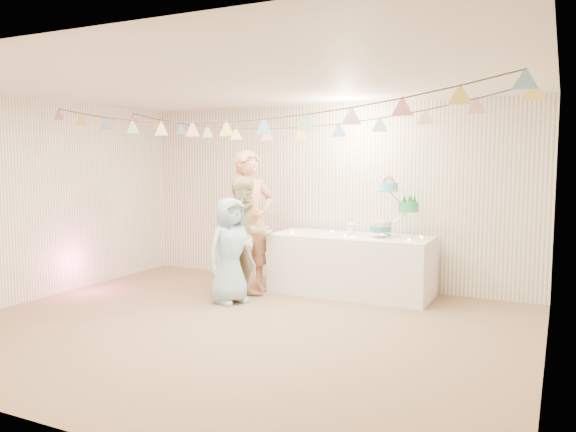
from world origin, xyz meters
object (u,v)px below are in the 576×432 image
at_px(table, 351,265).
at_px(person_adult_a, 250,222).
at_px(cake_stand, 393,213).
at_px(person_child, 230,250).
at_px(person_adult_b, 246,238).

distance_m(table, person_adult_a, 1.49).
bearing_deg(person_adult_a, cake_stand, -41.89).
xyz_separation_m(person_adult_a, person_child, (0.08, -0.64, -0.30)).
relative_size(table, person_adult_b, 1.34).
xyz_separation_m(table, person_adult_b, (-1.15, -0.81, 0.39)).
bearing_deg(person_child, table, -24.98).
bearing_deg(person_adult_b, table, -25.90).
relative_size(cake_stand, person_child, 0.55).
bearing_deg(person_adult_a, person_child, -140.14).
distance_m(table, person_adult_b, 1.46).
xyz_separation_m(table, person_adult_a, (-1.29, -0.47, 0.57)).
distance_m(cake_stand, person_adult_b, 1.94).
bearing_deg(cake_stand, person_child, -146.70).
height_order(table, person_adult_a, person_adult_a).
relative_size(table, cake_stand, 2.89).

